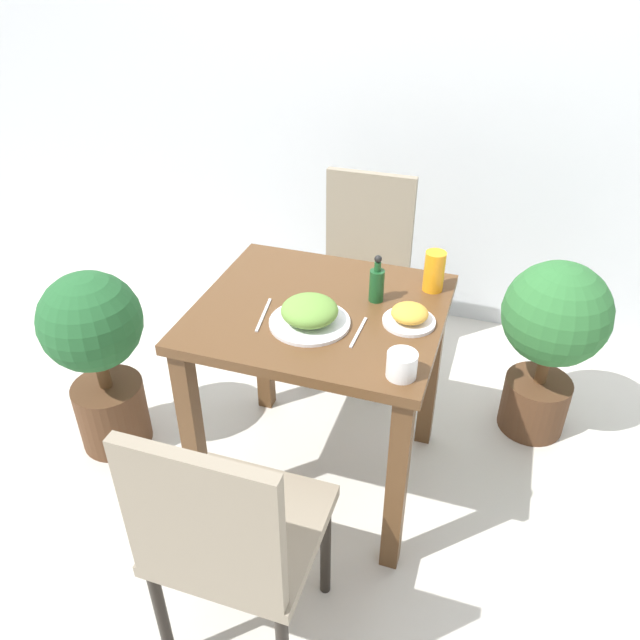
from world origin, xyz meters
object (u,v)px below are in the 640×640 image
potted_plant_right (551,334)px  chair_far (362,265)px  drink_cup (402,365)px  juice_glass (434,271)px  side_plate (409,316)px  food_plate (310,313)px  potted_plant_left (97,350)px  chair_near (228,535)px  sauce_bottle (377,283)px

potted_plant_right → chair_far: bearing=164.3°
drink_cup → juice_glass: (0.00, 0.50, 0.03)m
side_plate → drink_cup: 0.27m
side_plate → potted_plant_right: size_ratio=0.22×
chair_far → food_plate: size_ratio=3.55×
food_plate → drink_cup: (0.33, -0.17, -0.00)m
food_plate → potted_plant_left: size_ratio=0.33×
potted_plant_left → potted_plant_right: size_ratio=1.01×
food_plate → potted_plant_right: food_plate is taller
chair_far → potted_plant_left: 1.18m
juice_glass → potted_plant_left: size_ratio=0.18×
chair_near → juice_glass: (0.33, 0.97, 0.32)m
chair_far → potted_plant_left: size_ratio=1.17×
juice_glass → potted_plant_left: bearing=-164.6°
sauce_bottle → potted_plant_left: bearing=-169.1°
drink_cup → juice_glass: size_ratio=0.61×
food_plate → juice_glass: (0.33, 0.33, 0.03)m
sauce_bottle → chair_far: bearing=108.3°
potted_plant_right → food_plate: bearing=-140.5°
drink_cup → potted_plant_left: size_ratio=0.11×
side_plate → sauce_bottle: (-0.13, 0.10, 0.04)m
side_plate → juice_glass: bearing=81.6°
juice_glass → sauce_bottle: 0.21m
side_plate → drink_cup: bearing=-83.1°
side_plate → potted_plant_right: 0.78m
chair_near → potted_plant_right: bearing=-121.3°
food_plate → juice_glass: 0.47m
chair_far → food_plate: chair_far is taller
side_plate → juice_glass: (0.03, 0.23, 0.04)m
chair_near → chair_far: same height
chair_far → juice_glass: bearing=-54.1°
drink_cup → potted_plant_right: bearing=61.0°
food_plate → sauce_bottle: sauce_bottle is taller
sauce_bottle → potted_plant_right: sauce_bottle is taller
drink_cup → sauce_bottle: 0.41m
side_plate → sauce_bottle: sauce_bottle is taller
chair_far → food_plate: bearing=-86.3°
chair_near → potted_plant_right: chair_near is taller
drink_cup → chair_far: bearing=110.4°
sauce_bottle → chair_near: bearing=-101.1°
potted_plant_left → food_plate: bearing=-0.5°
side_plate → juice_glass: 0.24m
juice_glass → sauce_bottle: sauce_bottle is taller
chair_near → sauce_bottle: 0.91m
side_plate → drink_cup: (0.03, -0.27, 0.01)m
chair_near → juice_glass: size_ratio=6.44×
food_plate → potted_plant_right: size_ratio=0.33×
chair_far → potted_plant_right: chair_far is taller
side_plate → chair_near: bearing=-111.9°
potted_plant_right → sauce_bottle: bearing=-144.8°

